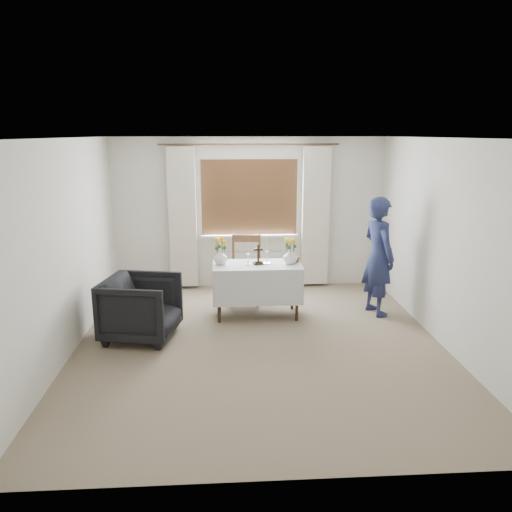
{
  "coord_description": "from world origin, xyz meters",
  "views": [
    {
      "loc": [
        -0.41,
        -5.73,
        2.55
      ],
      "look_at": [
        0.01,
        0.82,
        0.93
      ],
      "focal_mm": 35.0,
      "sensor_mm": 36.0,
      "label": 1
    }
  ],
  "objects": [
    {
      "name": "radiator",
      "position": [
        0.0,
        2.42,
        0.3
      ],
      "size": [
        1.1,
        0.1,
        0.6
      ],
      "primitive_type": "cube",
      "color": "silver",
      "rests_on": "ground"
    },
    {
      "name": "wooden_chair",
      "position": [
        -0.11,
        1.62,
        0.52
      ],
      "size": [
        0.54,
        0.54,
        1.04
      ],
      "primitive_type": null,
      "rotation": [
        0.0,
        0.0,
        -0.14
      ],
      "color": "brown",
      "rests_on": "ground"
    },
    {
      "name": "candlestick_left",
      "position": [
        -0.1,
        1.01,
        0.92
      ],
      "size": [
        0.1,
        0.1,
        0.32
      ],
      "primitive_type": null,
      "rotation": [
        0.0,
        0.0,
        -0.16
      ],
      "color": "white",
      "rests_on": "altar_table"
    },
    {
      "name": "wicker_basket",
      "position": [
        0.55,
        1.15,
        0.8
      ],
      "size": [
        0.22,
        0.22,
        0.07
      ],
      "primitive_type": "cylinder",
      "rotation": [
        0.0,
        0.0,
        0.24
      ],
      "color": "brown",
      "rests_on": "altar_table"
    },
    {
      "name": "flower_vase_right",
      "position": [
        0.5,
        1.03,
        0.87
      ],
      "size": [
        0.22,
        0.22,
        0.21
      ],
      "primitive_type": "imported",
      "rotation": [
        0.0,
        0.0,
        0.11
      ],
      "color": "white",
      "rests_on": "altar_table"
    },
    {
      "name": "altar_table",
      "position": [
        0.03,
        1.02,
        0.38
      ],
      "size": [
        1.24,
        0.64,
        0.76
      ],
      "primitive_type": "cube",
      "color": "white",
      "rests_on": "ground"
    },
    {
      "name": "person",
      "position": [
        1.76,
        1.02,
        0.85
      ],
      "size": [
        0.57,
        0.71,
        1.7
      ],
      "primitive_type": "imported",
      "rotation": [
        0.0,
        0.0,
        1.85
      ],
      "color": "navy",
      "rests_on": "ground"
    },
    {
      "name": "ground",
      "position": [
        0.0,
        0.0,
        0.0
      ],
      "size": [
        5.0,
        5.0,
        0.0
      ],
      "primitive_type": "plane",
      "color": "#816F59",
      "rests_on": "ground"
    },
    {
      "name": "candlestick_right",
      "position": [
        0.17,
        1.05,
        0.94
      ],
      "size": [
        0.11,
        0.11,
        0.36
      ],
      "primitive_type": null,
      "rotation": [
        0.0,
        0.0,
        -0.03
      ],
      "color": "white",
      "rests_on": "altar_table"
    },
    {
      "name": "armchair",
      "position": [
        -1.48,
        0.32,
        0.4
      ],
      "size": [
        1.03,
        1.01,
        0.81
      ],
      "primitive_type": "imported",
      "rotation": [
        0.0,
        0.0,
        1.38
      ],
      "color": "black",
      "rests_on": "ground"
    },
    {
      "name": "flower_vase_left",
      "position": [
        -0.48,
        1.06,
        0.87
      ],
      "size": [
        0.26,
        0.26,
        0.21
      ],
      "primitive_type": "imported",
      "rotation": [
        0.0,
        0.0,
        -0.4
      ],
      "color": "white",
      "rests_on": "altar_table"
    },
    {
      "name": "wooden_cross",
      "position": [
        0.05,
        1.02,
        0.9
      ],
      "size": [
        0.15,
        0.12,
        0.29
      ],
      "primitive_type": null,
      "rotation": [
        0.0,
        0.0,
        0.24
      ],
      "color": "black",
      "rests_on": "altar_table"
    }
  ]
}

